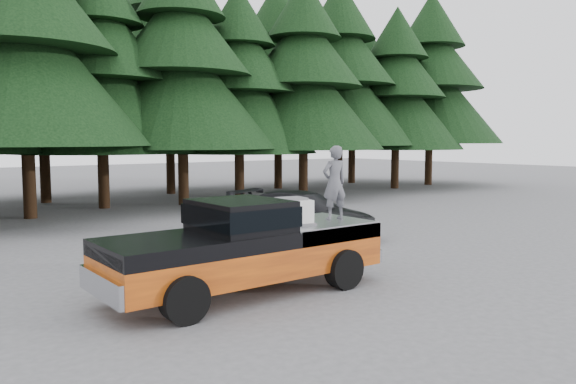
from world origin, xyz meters
TOP-DOWN VIEW (x-y plane):
  - ground at (0.00, 0.00)m, footprint 120.00×120.00m
  - pickup_truck at (-0.26, 0.11)m, footprint 6.00×2.04m
  - truck_cab at (-0.36, 0.11)m, footprint 1.66×1.90m
  - air_compressor at (0.78, -0.09)m, footprint 0.85×0.74m
  - man_on_bed at (2.07, -0.01)m, footprint 0.65×0.48m
  - parked_car at (4.98, 4.63)m, footprint 3.66×5.41m
  - treeline at (0.42, 17.20)m, footprint 60.15×16.05m

SIDE VIEW (x-z plane):
  - ground at x=0.00m, z-range 0.00..0.00m
  - pickup_truck at x=-0.26m, z-range 0.00..1.33m
  - parked_car at x=4.98m, z-range 0.00..1.46m
  - air_compressor at x=0.78m, z-range 1.33..1.85m
  - truck_cab at x=-0.36m, z-range 1.33..1.92m
  - man_on_bed at x=2.07m, z-range 1.33..2.99m
  - treeline at x=0.42m, z-range -1.03..16.47m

